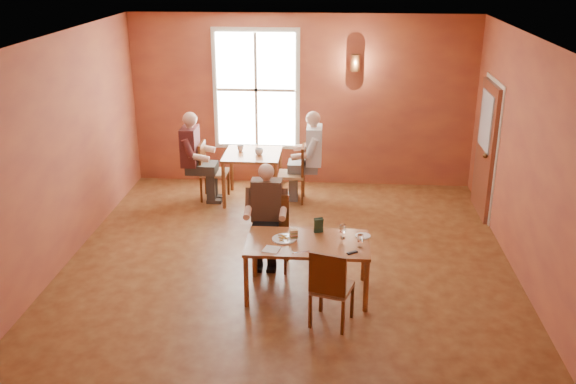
# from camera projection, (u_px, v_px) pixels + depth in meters

# --- Properties ---
(ground) EXTENTS (6.00, 7.00, 0.01)m
(ground) POSITION_uv_depth(u_px,v_px,m) (287.00, 271.00, 8.48)
(ground) COLOR brown
(ground) RESTS_ON ground
(wall_back) EXTENTS (6.00, 0.04, 3.00)m
(wall_back) POSITION_uv_depth(u_px,v_px,m) (302.00, 101.00, 11.21)
(wall_back) COLOR brown
(wall_back) RESTS_ON ground
(wall_front) EXTENTS (6.00, 0.04, 3.00)m
(wall_front) POSITION_uv_depth(u_px,v_px,m) (250.00, 313.00, 4.68)
(wall_front) COLOR brown
(wall_front) RESTS_ON ground
(wall_left) EXTENTS (0.04, 7.00, 3.00)m
(wall_left) POSITION_uv_depth(u_px,v_px,m) (52.00, 158.00, 8.15)
(wall_left) COLOR brown
(wall_left) RESTS_ON ground
(wall_right) EXTENTS (0.04, 7.00, 3.00)m
(wall_right) POSITION_uv_depth(u_px,v_px,m) (534.00, 170.00, 7.74)
(wall_right) COLOR brown
(wall_right) RESTS_ON ground
(ceiling) EXTENTS (6.00, 7.00, 0.04)m
(ceiling) POSITION_uv_depth(u_px,v_px,m) (287.00, 41.00, 7.41)
(ceiling) COLOR white
(ceiling) RESTS_ON wall_back
(window) EXTENTS (1.36, 0.10, 1.96)m
(window) POSITION_uv_depth(u_px,v_px,m) (256.00, 90.00, 11.15)
(window) COLOR white
(window) RESTS_ON wall_back
(door) EXTENTS (0.12, 1.04, 2.10)m
(door) POSITION_uv_depth(u_px,v_px,m) (485.00, 150.00, 10.05)
(door) COLOR maroon
(door) RESTS_ON ground
(wall_sconce) EXTENTS (0.16, 0.16, 0.28)m
(wall_sconce) POSITION_uv_depth(u_px,v_px,m) (355.00, 63.00, 10.80)
(wall_sconce) COLOR brown
(wall_sconce) RESTS_ON wall_back
(main_table) EXTENTS (1.48, 0.83, 0.70)m
(main_table) POSITION_uv_depth(u_px,v_px,m) (307.00, 268.00, 7.83)
(main_table) COLOR brown
(main_table) RESTS_ON ground
(chair_diner_main) EXTENTS (0.43, 0.43, 0.97)m
(chair_diner_main) POSITION_uv_depth(u_px,v_px,m) (272.00, 234.00, 8.43)
(chair_diner_main) COLOR brown
(chair_diner_main) RESTS_ON ground
(diner_main) EXTENTS (0.53, 0.53, 1.32)m
(diner_main) POSITION_uv_depth(u_px,v_px,m) (271.00, 223.00, 8.34)
(diner_main) COLOR black
(diner_main) RESTS_ON ground
(chair_empty) EXTENTS (0.52, 0.52, 0.94)m
(chair_empty) POSITION_uv_depth(u_px,v_px,m) (332.00, 286.00, 7.15)
(chair_empty) COLOR #592B16
(chair_empty) RESTS_ON ground
(plate_food) EXTENTS (0.38, 0.38, 0.04)m
(plate_food) POSITION_uv_depth(u_px,v_px,m) (284.00, 238.00, 7.76)
(plate_food) COLOR white
(plate_food) RESTS_ON main_table
(sandwich) EXTENTS (0.11, 0.11, 0.11)m
(sandwich) POSITION_uv_depth(u_px,v_px,m) (294.00, 235.00, 7.76)
(sandwich) COLOR tan
(sandwich) RESTS_ON main_table
(goblet_a) EXTENTS (0.10, 0.10, 0.19)m
(goblet_a) POSITION_uv_depth(u_px,v_px,m) (343.00, 231.00, 7.77)
(goblet_a) COLOR white
(goblet_a) RESTS_ON main_table
(goblet_b) EXTENTS (0.08, 0.08, 0.18)m
(goblet_b) POSITION_uv_depth(u_px,v_px,m) (360.00, 241.00, 7.53)
(goblet_b) COLOR white
(goblet_b) RESTS_ON main_table
(menu_stand) EXTENTS (0.13, 0.09, 0.19)m
(menu_stand) POSITION_uv_depth(u_px,v_px,m) (319.00, 225.00, 7.93)
(menu_stand) COLOR #1F3926
(menu_stand) RESTS_ON main_table
(knife) EXTENTS (0.20, 0.08, 0.00)m
(knife) POSITION_uv_depth(u_px,v_px,m) (301.00, 252.00, 7.44)
(knife) COLOR silver
(knife) RESTS_ON main_table
(napkin) EXTENTS (0.22, 0.22, 0.01)m
(napkin) POSITION_uv_depth(u_px,v_px,m) (271.00, 249.00, 7.51)
(napkin) COLOR white
(napkin) RESTS_ON main_table
(side_plate) EXTENTS (0.24, 0.24, 0.01)m
(side_plate) POSITION_uv_depth(u_px,v_px,m) (363.00, 236.00, 7.85)
(side_plate) COLOR white
(side_plate) RESTS_ON main_table
(sunglasses) EXTENTS (0.13, 0.11, 0.02)m
(sunglasses) POSITION_uv_depth(u_px,v_px,m) (352.00, 253.00, 7.42)
(sunglasses) COLOR black
(sunglasses) RESTS_ON main_table
(second_table) EXTENTS (0.93, 0.93, 0.82)m
(second_table) POSITION_uv_depth(u_px,v_px,m) (253.00, 177.00, 10.78)
(second_table) COLOR brown
(second_table) RESTS_ON ground
(chair_diner_white) EXTENTS (0.43, 0.43, 0.97)m
(chair_diner_white) POSITION_uv_depth(u_px,v_px,m) (291.00, 173.00, 10.71)
(chair_diner_white) COLOR brown
(chair_diner_white) RESTS_ON ground
(diner_white) EXTENTS (0.59, 0.59, 1.47)m
(diner_white) POSITION_uv_depth(u_px,v_px,m) (293.00, 159.00, 10.61)
(diner_white) COLOR white
(diner_white) RESTS_ON ground
(chair_diner_maroon) EXTENTS (0.43, 0.43, 0.98)m
(chair_diner_maroon) POSITION_uv_depth(u_px,v_px,m) (214.00, 171.00, 10.79)
(chair_diner_maroon) COLOR brown
(chair_diner_maroon) RESTS_ON ground
(diner_maroon) EXTENTS (0.59, 0.59, 1.48)m
(diner_maroon) POSITION_uv_depth(u_px,v_px,m) (212.00, 157.00, 10.71)
(diner_maroon) COLOR maroon
(diner_maroon) RESTS_ON ground
(cup_a) EXTENTS (0.17, 0.17, 0.11)m
(cup_a) POSITION_uv_depth(u_px,v_px,m) (259.00, 152.00, 10.54)
(cup_a) COLOR beige
(cup_a) RESTS_ON second_table
(cup_b) EXTENTS (0.14, 0.14, 0.10)m
(cup_b) POSITION_uv_depth(u_px,v_px,m) (240.00, 148.00, 10.73)
(cup_b) COLOR silver
(cup_b) RESTS_ON second_table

